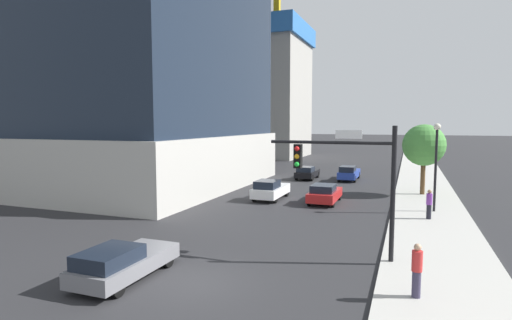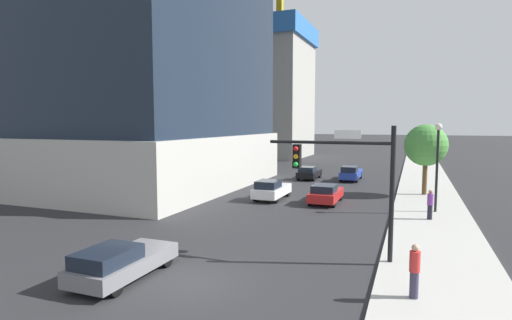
# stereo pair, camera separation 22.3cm
# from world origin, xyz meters

# --- Properties ---
(ground_plane) EXTENTS (400.00, 400.00, 0.00)m
(ground_plane) POSITION_xyz_m (0.00, 0.00, 0.00)
(ground_plane) COLOR #28282B
(sidewalk) EXTENTS (4.63, 120.00, 0.15)m
(sidewalk) POSITION_xyz_m (8.68, 20.00, 0.07)
(sidewalk) COLOR #B2AFA8
(sidewalk) RESTS_ON ground
(construction_building) EXTENTS (16.25, 18.16, 31.54)m
(construction_building) POSITION_xyz_m (-17.44, 54.37, 12.57)
(construction_building) COLOR #9E9B93
(construction_building) RESTS_ON ground
(traffic_light_pole) EXTENTS (5.33, 0.48, 5.59)m
(traffic_light_pole) POSITION_xyz_m (4.93, 4.52, 3.90)
(traffic_light_pole) COLOR black
(traffic_light_pole) RESTS_ON sidewalk
(street_lamp) EXTENTS (0.44, 0.44, 5.68)m
(street_lamp) POSITION_xyz_m (8.96, 15.55, 3.88)
(street_lamp) COLOR black
(street_lamp) RESTS_ON sidewalk
(street_tree) EXTENTS (3.31, 3.31, 5.60)m
(street_tree) POSITION_xyz_m (8.42, 22.12, 4.07)
(street_tree) COLOR brown
(street_tree) RESTS_ON sidewalk
(car_gray) EXTENTS (1.90, 4.47, 1.36)m
(car_gray) POSITION_xyz_m (-2.55, -0.75, 0.68)
(car_gray) COLOR slate
(car_gray) RESTS_ON ground
(car_white) EXTENTS (1.86, 4.31, 1.55)m
(car_white) POSITION_xyz_m (-2.55, 16.44, 0.76)
(car_white) COLOR silver
(car_white) RESTS_ON ground
(car_red) EXTENTS (1.88, 4.25, 1.43)m
(car_red) POSITION_xyz_m (1.65, 16.44, 0.71)
(car_red) COLOR red
(car_red) RESTS_ON ground
(car_black) EXTENTS (1.81, 4.10, 1.37)m
(car_black) POSITION_xyz_m (-2.55, 28.40, 0.69)
(car_black) COLOR black
(car_black) RESTS_ON ground
(car_blue) EXTENTS (1.74, 4.71, 1.54)m
(car_blue) POSITION_xyz_m (1.65, 29.07, 0.76)
(car_blue) COLOR #233D9E
(car_blue) RESTS_ON ground
(pedestrian_red_shirt) EXTENTS (0.34, 0.34, 1.80)m
(pedestrian_red_shirt) POSITION_xyz_m (7.68, 1.16, 1.07)
(pedestrian_red_shirt) COLOR #38334C
(pedestrian_red_shirt) RESTS_ON sidewalk
(pedestrian_purple_shirt) EXTENTS (0.34, 0.34, 1.76)m
(pedestrian_purple_shirt) POSITION_xyz_m (8.54, 13.13, 1.05)
(pedestrian_purple_shirt) COLOR black
(pedestrian_purple_shirt) RESTS_ON sidewalk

